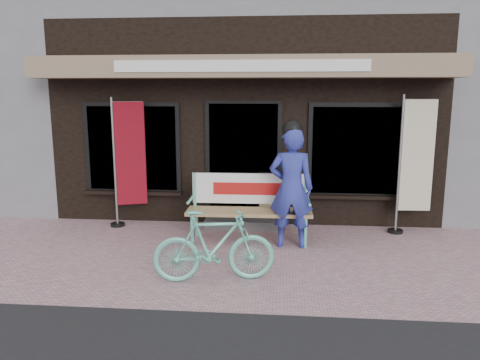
# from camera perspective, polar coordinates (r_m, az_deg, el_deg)

# --- Properties ---
(ground) EXTENTS (70.00, 70.00, 0.00)m
(ground) POSITION_cam_1_polar(r_m,az_deg,el_deg) (6.65, -1.02, -10.06)
(ground) COLOR #B88C95
(ground) RESTS_ON ground
(storefront) EXTENTS (7.00, 6.77, 6.00)m
(storefront) POSITION_cam_1_polar(r_m,az_deg,el_deg) (11.17, 1.69, 14.05)
(storefront) COLOR black
(storefront) RESTS_ON ground
(bench) EXTENTS (1.98, 0.54, 1.07)m
(bench) POSITION_cam_1_polar(r_m,az_deg,el_deg) (7.45, 1.16, -2.72)
(bench) COLOR #65C5AC
(bench) RESTS_ON ground
(person) EXTENTS (0.68, 0.45, 1.95)m
(person) POSITION_cam_1_polar(r_m,az_deg,el_deg) (7.12, 6.27, -0.69)
(person) COLOR #2C3598
(person) RESTS_ON ground
(bicycle) EXTENTS (1.59, 0.71, 0.92)m
(bicycle) POSITION_cam_1_polar(r_m,az_deg,el_deg) (5.92, -3.17, -8.04)
(bicycle) COLOR #65C5AC
(bicycle) RESTS_ON ground
(nobori_red) EXTENTS (0.67, 0.34, 2.26)m
(nobori_red) POSITION_cam_1_polar(r_m,az_deg,el_deg) (8.40, -13.50, 2.31)
(nobori_red) COLOR gray
(nobori_red) RESTS_ON ground
(nobori_cream) EXTENTS (0.68, 0.26, 2.31)m
(nobori_cream) POSITION_cam_1_polar(r_m,az_deg,el_deg) (8.23, 20.44, 1.92)
(nobori_cream) COLOR gray
(nobori_cream) RESTS_ON ground
(menu_stand) EXTENTS (0.49, 0.16, 0.96)m
(menu_stand) POSITION_cam_1_polar(r_m,az_deg,el_deg) (8.27, 3.84, -2.29)
(menu_stand) COLOR black
(menu_stand) RESTS_ON ground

